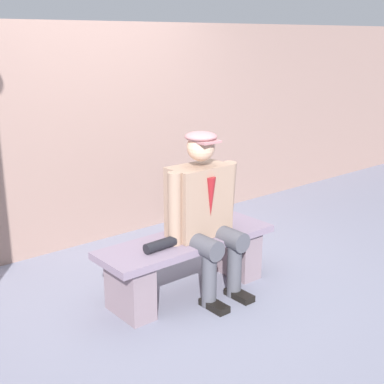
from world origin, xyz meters
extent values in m
plane|color=slate|center=(0.00, 0.00, 0.00)|extent=(30.00, 30.00, 0.00)
cube|color=slate|center=(0.00, 0.00, 0.42)|extent=(1.42, 0.46, 0.05)
cube|color=slate|center=(-0.52, 0.00, 0.20)|extent=(0.19, 0.39, 0.40)
cube|color=slate|center=(0.52, 0.00, 0.20)|extent=(0.19, 0.39, 0.40)
cube|color=gray|center=(-0.11, 0.00, 0.72)|extent=(0.46, 0.26, 0.54)
cylinder|color=#1E2338|center=(-0.11, 0.00, 0.96)|extent=(0.25, 0.25, 0.06)
cone|color=maroon|center=(-0.11, 0.14, 0.78)|extent=(0.07, 0.07, 0.29)
sphere|color=#DBAD8C|center=(-0.11, 0.02, 1.13)|extent=(0.21, 0.21, 0.21)
ellipsoid|color=#A46E70|center=(-0.11, 0.02, 1.21)|extent=(0.24, 0.24, 0.07)
cube|color=#A46E70|center=(-0.11, 0.11, 1.18)|extent=(0.17, 0.09, 0.02)
cylinder|color=#46464F|center=(-0.24, 0.13, 0.45)|extent=(0.15, 0.44, 0.15)
cylinder|color=#46464F|center=(-0.24, 0.27, 0.23)|extent=(0.11, 0.11, 0.45)
cube|color=black|center=(-0.24, 0.33, 0.03)|extent=(0.10, 0.24, 0.05)
cylinder|color=gray|center=(-0.37, 0.04, 0.70)|extent=(0.11, 0.15, 0.58)
cylinder|color=#46464F|center=(0.02, 0.13, 0.45)|extent=(0.15, 0.44, 0.15)
cylinder|color=#46464F|center=(0.02, 0.27, 0.23)|extent=(0.11, 0.11, 0.45)
cube|color=black|center=(0.02, 0.33, 0.03)|extent=(0.10, 0.24, 0.05)
cylinder|color=gray|center=(0.15, 0.04, 0.70)|extent=(0.11, 0.11, 0.57)
cylinder|color=black|center=(0.30, 0.06, 0.49)|extent=(0.25, 0.09, 0.08)
cube|color=gray|center=(0.00, -1.52, 1.02)|extent=(12.00, 0.24, 2.03)
camera|label=1|loc=(2.35, 2.89, 1.90)|focal=49.70mm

